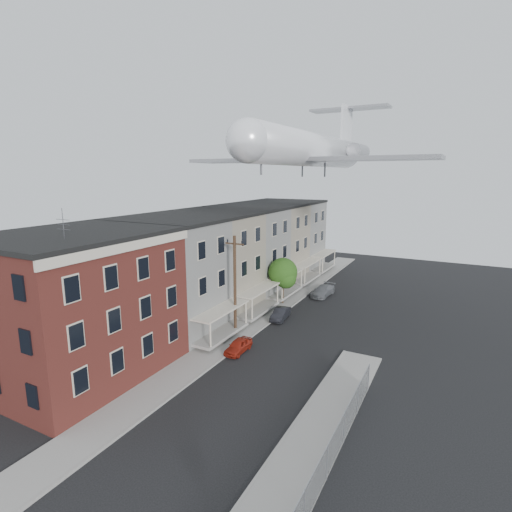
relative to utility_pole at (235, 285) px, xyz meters
The scene contains 18 objects.
ground 19.42m from the utility_pole, 72.72° to the right, with size 120.00×120.00×0.00m, color black.
sidewalk_left 7.57m from the utility_pole, 89.05° to the left, with size 3.00×62.00×0.12m, color gray.
sidewalk_right 16.99m from the utility_pole, 47.23° to the right, with size 3.00×26.00×0.12m, color gray.
curb_left 7.72m from the utility_pole, 75.52° to the left, with size 0.15×62.00×0.14m, color gray.
curb_right 16.07m from the utility_pole, 51.19° to the right, with size 0.15×26.00×0.14m, color gray.
corner_building 12.73m from the utility_pole, 120.17° to the right, with size 10.31×12.30×12.15m.
row_house_a 6.55m from the utility_pole, 166.73° to the right, with size 11.98×7.00×10.30m.
row_house_b 8.42m from the utility_pole, 139.15° to the left, with size 11.98×7.00×10.30m.
row_house_c 14.03m from the utility_pole, 116.97° to the left, with size 11.98×7.00×10.30m.
row_house_d 20.52m from the utility_pole, 108.07° to the left, with size 11.98×7.00×10.30m.
row_house_e 27.26m from the utility_pole, 103.50° to the left, with size 11.98×7.00×10.30m.
chainlink_fence 18.47m from the utility_pole, 45.90° to the right, with size 0.06×18.06×1.90m.
utility_pole is the anchor object (origin of this frame).
street_tree 10.00m from the utility_pole, 88.11° to the left, with size 3.22×3.20×5.20m.
car_near 5.46m from the utility_pole, 55.87° to the right, with size 1.26×3.13×1.07m, color #A02314.
car_mid 7.09m from the utility_pole, 69.74° to the left, with size 1.20×3.45×1.14m, color black.
car_far 15.73m from the utility_pole, 77.55° to the left, with size 1.75×4.30×1.25m, color slate.
airplane 16.77m from the utility_pole, 76.60° to the left, with size 25.32×28.90×8.40m.
Camera 1 is at (11.59, -11.00, 14.18)m, focal length 28.00 mm.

